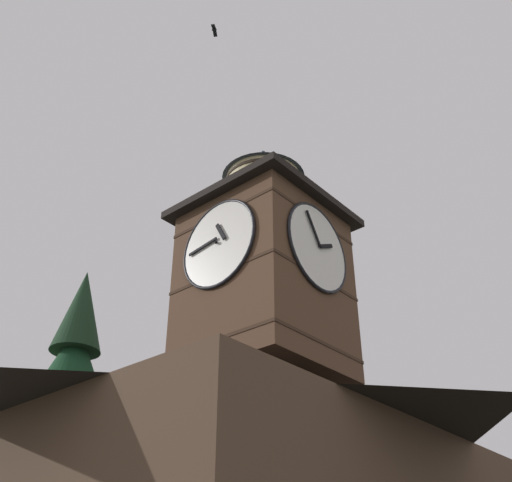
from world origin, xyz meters
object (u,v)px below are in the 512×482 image
moon (5,461)px  clock_tower (264,271)px  flying_bird_high (214,30)px  pine_tree_behind (57,462)px

moon → clock_tower: bearing=72.1°
flying_bird_high → moon: bearing=-111.0°
moon → flying_bird_high: bearing=69.0°
pine_tree_behind → moon: size_ratio=7.02×
moon → flying_bird_high: flying_bird_high is taller
clock_tower → flying_bird_high: 10.52m
pine_tree_behind → flying_bird_high: size_ratio=21.09×
moon → flying_bird_high: size_ratio=3.00×
moon → flying_bird_high: (13.38, 34.79, 9.36)m
clock_tower → pine_tree_behind: clock_tower is taller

